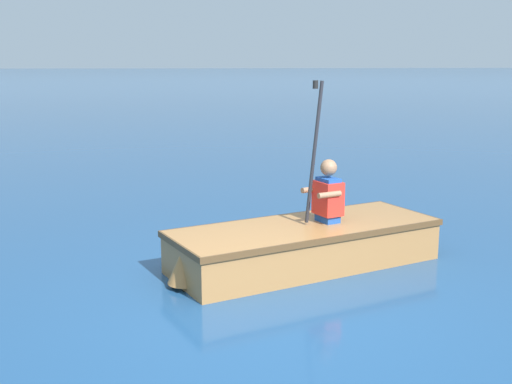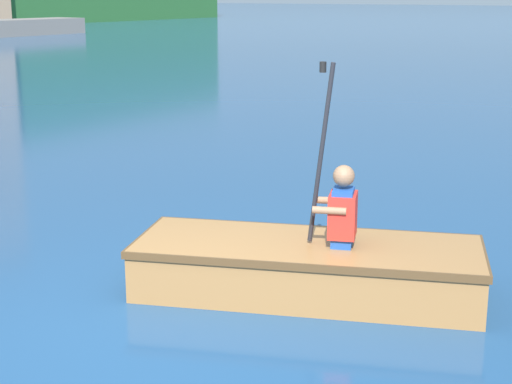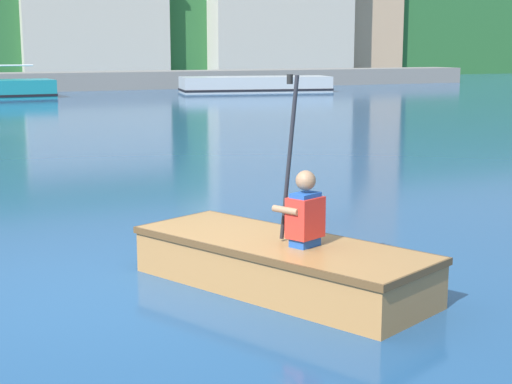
% 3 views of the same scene
% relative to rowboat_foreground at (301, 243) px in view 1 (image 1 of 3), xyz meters
% --- Properties ---
extents(ground_plane, '(300.00, 300.00, 0.00)m').
position_rel_rowboat_foreground_xyz_m(ground_plane, '(-1.37, 0.41, -0.24)').
color(ground_plane, navy).
extents(rowboat_foreground, '(2.01, 2.94, 0.43)m').
position_rel_rowboat_foreground_xyz_m(rowboat_foreground, '(0.00, 0.00, 0.00)').
color(rowboat_foreground, '#A3703D').
rests_on(rowboat_foreground, ground).
extents(person_paddler, '(0.43, 0.42, 1.44)m').
position_rel_rowboat_foreground_xyz_m(person_paddler, '(0.12, -0.28, 0.49)').
color(person_paddler, '#1E4CA5').
rests_on(person_paddler, rowboat_foreground).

